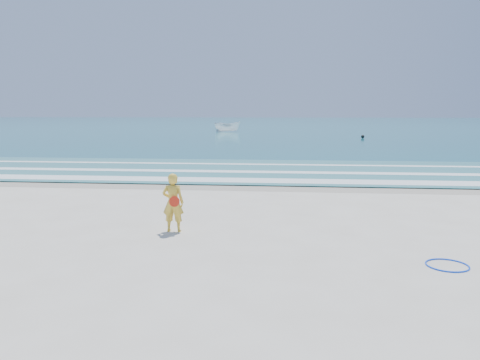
# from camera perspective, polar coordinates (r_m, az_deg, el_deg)

# --- Properties ---
(ground) EXTENTS (400.00, 400.00, 0.00)m
(ground) POSITION_cam_1_polar(r_m,az_deg,el_deg) (10.47, -1.64, -8.66)
(ground) COLOR silver
(ground) RESTS_ON ground
(wet_sand) EXTENTS (400.00, 2.40, 0.00)m
(wet_sand) POSITION_cam_1_polar(r_m,az_deg,el_deg) (19.21, 1.83, -0.77)
(wet_sand) COLOR #B2A893
(wet_sand) RESTS_ON ground
(ocean) EXTENTS (400.00, 190.00, 0.04)m
(ocean) POSITION_cam_1_polar(r_m,az_deg,el_deg) (114.97, 5.18, 6.90)
(ocean) COLOR #19727F
(ocean) RESTS_ON ground
(shallow) EXTENTS (400.00, 10.00, 0.01)m
(shallow) POSITION_cam_1_polar(r_m,az_deg,el_deg) (24.14, 2.65, 1.23)
(shallow) COLOR #59B7AD
(shallow) RESTS_ON ocean
(foam_near) EXTENTS (400.00, 1.40, 0.01)m
(foam_near) POSITION_cam_1_polar(r_m,az_deg,el_deg) (20.48, 2.08, -0.05)
(foam_near) COLOR white
(foam_near) RESTS_ON shallow
(foam_mid) EXTENTS (400.00, 0.90, 0.01)m
(foam_mid) POSITION_cam_1_polar(r_m,az_deg,el_deg) (23.35, 2.54, 1.00)
(foam_mid) COLOR white
(foam_mid) RESTS_ON shallow
(foam_far) EXTENTS (400.00, 0.60, 0.01)m
(foam_far) POSITION_cam_1_polar(r_m,az_deg,el_deg) (26.62, 2.95, 1.92)
(foam_far) COLOR white
(foam_far) RESTS_ON shallow
(hoop) EXTENTS (0.98, 0.98, 0.03)m
(hoop) POSITION_cam_1_polar(r_m,az_deg,el_deg) (10.38, 23.95, -9.48)
(hoop) COLOR #0D48F8
(hoop) RESTS_ON ground
(boat) EXTENTS (4.10, 2.46, 1.49)m
(boat) POSITION_cam_1_polar(r_m,az_deg,el_deg) (68.02, -1.52, 6.52)
(boat) COLOR white
(boat) RESTS_ON ocean
(buoy) EXTENTS (0.38, 0.38, 0.38)m
(buoy) POSITION_cam_1_polar(r_m,az_deg,el_deg) (53.77, 14.73, 5.14)
(buoy) COLOR black
(buoy) RESTS_ON ocean
(woman) EXTENTS (0.55, 0.40, 1.51)m
(woman) POSITION_cam_1_polar(r_m,az_deg,el_deg) (12.06, -8.16, -2.74)
(woman) COLOR yellow
(woman) RESTS_ON ground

